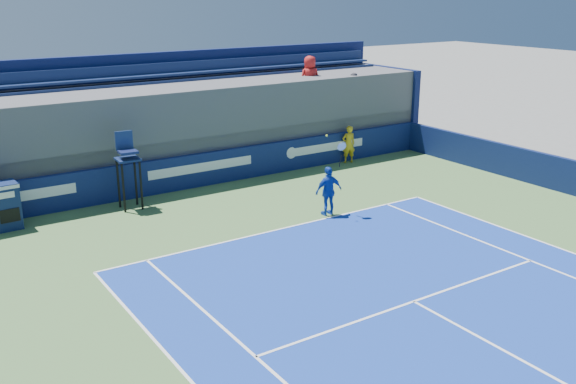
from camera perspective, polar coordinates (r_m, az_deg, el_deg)
ball_person at (r=25.92m, az=5.41°, el=4.25°), size 0.63×0.50×1.51m
back_hoarding at (r=22.89m, az=-7.76°, el=1.96°), size 20.40×0.21×1.20m
umpire_chair at (r=20.71m, az=-14.06°, el=2.59°), size 0.74×0.74×2.48m
tennis_player at (r=19.71m, az=3.64°, el=0.12°), size 0.94×0.49×2.57m
stadium_seating at (r=24.43m, az=-9.99°, el=5.81°), size 21.00×4.05×4.40m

